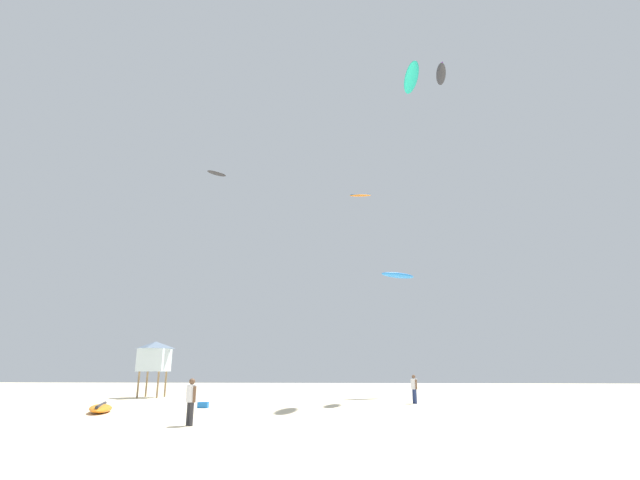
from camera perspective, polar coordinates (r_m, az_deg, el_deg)
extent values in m
plane|color=beige|center=(15.12, -5.11, -23.19)|extent=(120.00, 120.00, 0.00)
cylinder|color=#2D2D33|center=(19.76, -15.28, -19.62)|extent=(0.16, 0.16, 0.86)
cylinder|color=#2D2D33|center=(19.92, -15.59, -19.56)|extent=(0.16, 0.16, 0.86)
cylinder|color=silver|center=(19.79, -15.28, -17.44)|extent=(0.39, 0.39, 0.64)
cylinder|color=brown|center=(19.59, -14.92, -17.56)|extent=(0.11, 0.11, 0.59)
cylinder|color=brown|center=(19.99, -15.63, -17.46)|extent=(0.11, 0.11, 0.59)
sphere|color=brown|center=(19.77, -15.18, -16.16)|extent=(0.23, 0.23, 0.23)
cylinder|color=navy|center=(31.45, 11.46, -18.04)|extent=(0.16, 0.16, 0.86)
cylinder|color=navy|center=(31.61, 11.25, -18.04)|extent=(0.16, 0.16, 0.86)
cylinder|color=silver|center=(31.50, 11.28, -16.68)|extent=(0.39, 0.39, 0.64)
cylinder|color=brown|center=(31.31, 11.54, -16.73)|extent=(0.11, 0.11, 0.59)
cylinder|color=brown|center=(31.68, 11.04, -16.73)|extent=(0.11, 0.11, 0.59)
sphere|color=brown|center=(31.49, 11.24, -15.88)|extent=(0.23, 0.23, 0.23)
ellipsoid|color=orange|center=(27.22, -24.96, -17.95)|extent=(2.20, 3.66, 0.44)
cylinder|color=#2D2D33|center=(27.21, -24.92, -17.62)|extent=(1.29, 3.09, 0.16)
cylinder|color=#8C704C|center=(40.06, -18.17, -16.21)|extent=(0.14, 0.14, 1.90)
cylinder|color=#8C704C|center=(38.66, -19.00, -16.20)|extent=(0.14, 0.14, 1.90)
cylinder|color=#8C704C|center=(40.62, -20.21, -16.01)|extent=(0.14, 0.14, 1.90)
cylinder|color=#8C704C|center=(39.25, -21.10, -15.99)|extent=(0.14, 0.14, 1.90)
cube|color=silver|center=(39.63, -19.38, -13.51)|extent=(2.00, 2.00, 1.70)
pyramid|color=slate|center=(39.66, -19.24, -11.89)|extent=(2.30, 2.30, 0.55)
cube|color=blue|center=(28.43, -13.94, -18.77)|extent=(0.56, 0.36, 0.32)
ellipsoid|color=#2D2D33|center=(60.35, -12.37, 7.86)|extent=(2.35, 2.28, 0.41)
ellipsoid|color=blue|center=(39.31, 9.39, -4.24)|extent=(3.27, 2.68, 0.45)
ellipsoid|color=orange|center=(50.40, 4.91, 5.39)|extent=(2.30, 0.70, 0.45)
cylinder|color=blue|center=(50.44, 4.91, 5.50)|extent=(2.11, 0.12, 0.10)
ellipsoid|color=#2D2D33|center=(46.85, 14.40, 18.82)|extent=(1.29, 3.41, 0.82)
cylinder|color=purple|center=(46.93, 14.39, 18.97)|extent=(0.46, 3.07, 0.15)
ellipsoid|color=#19B29E|center=(40.55, 10.97, 18.65)|extent=(1.46, 4.43, 0.88)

